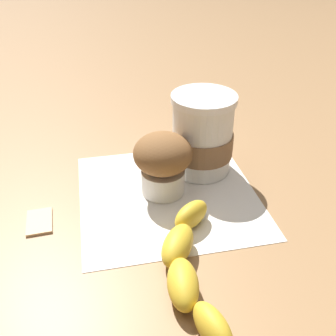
% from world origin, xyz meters
% --- Properties ---
extents(ground_plane, '(3.00, 3.00, 0.00)m').
position_xyz_m(ground_plane, '(0.00, 0.00, 0.00)').
color(ground_plane, '#936D47').
extents(paper_napkin, '(0.29, 0.29, 0.00)m').
position_xyz_m(paper_napkin, '(0.00, 0.00, 0.00)').
color(paper_napkin, white).
rests_on(paper_napkin, ground_plane).
extents(coffee_cup, '(0.09, 0.09, 0.12)m').
position_xyz_m(coffee_cup, '(-0.07, 0.05, 0.06)').
color(coffee_cup, white).
rests_on(coffee_cup, paper_napkin).
extents(muffin, '(0.08, 0.08, 0.09)m').
position_xyz_m(muffin, '(-0.01, -0.01, 0.05)').
color(muffin, white).
rests_on(muffin, paper_napkin).
extents(banana, '(0.22, 0.08, 0.03)m').
position_xyz_m(banana, '(0.15, 0.02, 0.02)').
color(banana, gold).
rests_on(banana, paper_napkin).
extents(sugar_packet, '(0.06, 0.04, 0.01)m').
position_xyz_m(sugar_packet, '(0.06, -0.17, 0.00)').
color(sugar_packet, '#E0B27F').
rests_on(sugar_packet, ground_plane).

